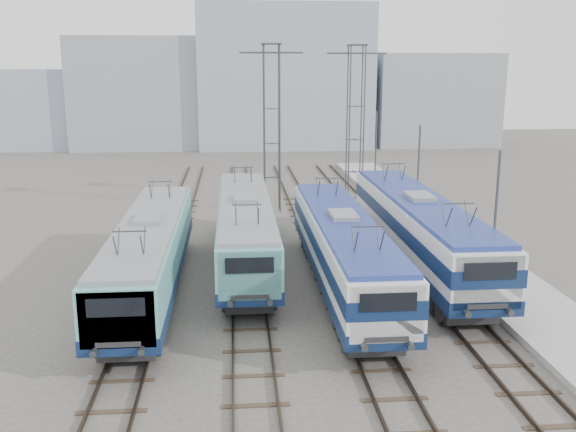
# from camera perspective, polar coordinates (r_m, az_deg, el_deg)

# --- Properties ---
(ground) EXTENTS (160.00, 160.00, 0.00)m
(ground) POSITION_cam_1_polar(r_m,az_deg,el_deg) (26.79, 1.52, -9.95)
(ground) COLOR #514C47
(platform) EXTENTS (4.00, 70.00, 0.30)m
(platform) POSITION_cam_1_polar(r_m,az_deg,el_deg) (36.48, 16.24, -3.85)
(platform) COLOR #9E9E99
(platform) RESTS_ON ground
(locomotive_far_left) EXTENTS (2.79, 17.59, 3.31)m
(locomotive_far_left) POSITION_cam_1_polar(r_m,az_deg,el_deg) (30.21, -12.23, -3.11)
(locomotive_far_left) COLOR #0F2149
(locomotive_far_left) RESTS_ON ground
(locomotive_center_left) EXTENTS (2.81, 17.75, 3.34)m
(locomotive_center_left) POSITION_cam_1_polar(r_m,az_deg,el_deg) (33.97, -3.82, -0.97)
(locomotive_center_left) COLOR #0F2149
(locomotive_center_left) RESTS_ON ground
(locomotive_center_right) EXTENTS (2.83, 17.90, 3.37)m
(locomotive_center_right) POSITION_cam_1_polar(r_m,az_deg,el_deg) (30.15, 4.94, -2.70)
(locomotive_center_right) COLOR #0F2149
(locomotive_center_right) RESTS_ON ground
(locomotive_far_right) EXTENTS (2.99, 18.90, 3.55)m
(locomotive_far_right) POSITION_cam_1_polar(r_m,az_deg,el_deg) (33.92, 11.61, -0.92)
(locomotive_far_right) COLOR #0F2149
(locomotive_far_right) RESTS_ON ground
(catenary_tower_west) EXTENTS (4.50, 1.20, 12.00)m
(catenary_tower_west) POSITION_cam_1_polar(r_m,az_deg,el_deg) (46.71, -1.46, 8.47)
(catenary_tower_west) COLOR #3F4247
(catenary_tower_west) RESTS_ON ground
(catenary_tower_east) EXTENTS (4.50, 1.20, 12.00)m
(catenary_tower_east) POSITION_cam_1_polar(r_m,az_deg,el_deg) (49.50, 6.02, 8.67)
(catenary_tower_east) COLOR #3F4247
(catenary_tower_east) RESTS_ON ground
(mast_front) EXTENTS (0.12, 0.12, 7.00)m
(mast_front) POSITION_cam_1_polar(r_m,az_deg,el_deg) (29.66, 17.87, -1.15)
(mast_front) COLOR #3F4247
(mast_front) RESTS_ON ground
(mast_mid) EXTENTS (0.12, 0.12, 7.00)m
(mast_mid) POSITION_cam_1_polar(r_m,az_deg,el_deg) (40.73, 11.45, 3.03)
(mast_mid) COLOR #3F4247
(mast_mid) RESTS_ON ground
(mast_rear) EXTENTS (0.12, 0.12, 7.00)m
(mast_rear) POSITION_cam_1_polar(r_m,az_deg,el_deg) (52.21, 7.80, 5.39)
(mast_rear) COLOR #3F4247
(mast_rear) RESTS_ON ground
(building_west) EXTENTS (18.00, 12.00, 14.00)m
(building_west) POSITION_cam_1_polar(r_m,az_deg,el_deg) (87.25, -12.48, 10.64)
(building_west) COLOR #8F96A1
(building_west) RESTS_ON ground
(building_center) EXTENTS (22.00, 14.00, 18.00)m
(building_center) POSITION_cam_1_polar(r_m,az_deg,el_deg) (86.74, -0.41, 12.26)
(building_center) COLOR #92A1B5
(building_center) RESTS_ON ground
(building_east) EXTENTS (16.00, 12.00, 12.00)m
(building_east) POSITION_cam_1_polar(r_m,az_deg,el_deg) (90.63, 12.51, 10.10)
(building_east) COLOR #8F96A1
(building_east) RESTS_ON ground
(building_far_west) EXTENTS (14.00, 10.00, 10.00)m
(building_far_west) POSITION_cam_1_polar(r_m,az_deg,el_deg) (90.81, -22.59, 8.78)
(building_far_west) COLOR #92A1B5
(building_far_west) RESTS_ON ground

